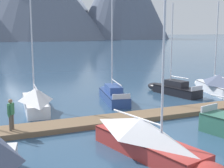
# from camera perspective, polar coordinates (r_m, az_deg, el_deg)

# --- Properties ---
(ground_plane) EXTENTS (700.00, 700.00, 0.00)m
(ground_plane) POSITION_cam_1_polar(r_m,az_deg,el_deg) (16.20, 7.26, -10.40)
(ground_plane) COLOR #2D4C6B
(mountain_rear_spur) EXTENTS (58.85, 58.85, 45.85)m
(mountain_rear_spur) POSITION_cam_1_polar(r_m,az_deg,el_deg) (224.49, -9.11, 14.47)
(mountain_rear_spur) COLOR #4C566B
(mountain_rear_spur) RESTS_ON ground
(dock) EXTENTS (26.28, 3.69, 0.30)m
(dock) POSITION_cam_1_polar(r_m,az_deg,el_deg) (19.62, 1.97, -6.28)
(dock) COLOR brown
(dock) RESTS_ON ground
(sailboat_mid_dock_port) EXTENTS (1.75, 6.39, 7.98)m
(sailboat_mid_dock_port) POSITION_cam_1_polar(r_m,az_deg,el_deg) (22.76, -13.78, -2.62)
(sailboat_mid_dock_port) COLOR white
(sailboat_mid_dock_port) RESTS_ON ground
(sailboat_mid_dock_starboard) EXTENTS (3.59, 7.34, 7.70)m
(sailboat_mid_dock_starboard) POSITION_cam_1_polar(r_m,az_deg,el_deg) (14.21, 6.94, -10.02)
(sailboat_mid_dock_starboard) COLOR #B2332D
(sailboat_mid_dock_starboard) RESTS_ON ground
(sailboat_far_berth) EXTENTS (2.17, 6.62, 8.21)m
(sailboat_far_berth) POSITION_cam_1_polar(r_m,az_deg,el_deg) (25.25, 0.04, -1.79)
(sailboat_far_berth) COLOR navy
(sailboat_far_berth) RESTS_ON ground
(sailboat_end_of_dock) EXTENTS (2.85, 5.94, 7.83)m
(sailboat_end_of_dock) POSITION_cam_1_polar(r_m,az_deg,el_deg) (28.23, 10.86, -0.76)
(sailboat_end_of_dock) COLOR black
(sailboat_end_of_dock) RESTS_ON ground
(sailboat_last_slip) EXTENTS (2.48, 6.54, 8.00)m
(sailboat_last_slip) POSITION_cam_1_polar(r_m,az_deg,el_deg) (29.49, 18.28, 0.02)
(sailboat_last_slip) COLOR white
(sailboat_last_slip) RESTS_ON ground
(person_on_dock) EXTENTS (0.37, 0.53, 1.69)m
(person_on_dock) POSITION_cam_1_polar(r_m,az_deg,el_deg) (17.50, -17.82, -4.95)
(person_on_dock) COLOR brown
(person_on_dock) RESTS_ON dock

